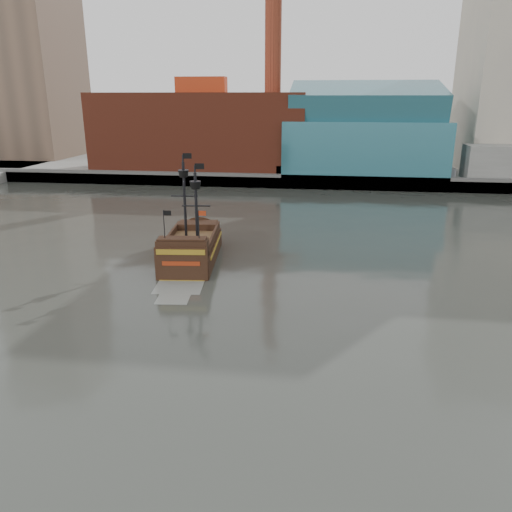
# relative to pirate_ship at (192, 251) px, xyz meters

# --- Properties ---
(ground) EXTENTS (400.00, 400.00, 0.00)m
(ground) POSITION_rel_pirate_ship_xyz_m (10.26, -18.25, -1.06)
(ground) COLOR #282925
(ground) RESTS_ON ground
(promenade_far) EXTENTS (220.00, 60.00, 2.00)m
(promenade_far) POSITION_rel_pirate_ship_xyz_m (10.26, 73.75, -0.06)
(promenade_far) COLOR slate
(promenade_far) RESTS_ON ground
(seawall) EXTENTS (220.00, 1.00, 2.60)m
(seawall) POSITION_rel_pirate_ship_xyz_m (10.26, 44.25, 0.24)
(seawall) COLOR #4C4C49
(seawall) RESTS_ON ground
(skyline) EXTENTS (149.00, 45.00, 62.00)m
(skyline) POSITION_rel_pirate_ship_xyz_m (15.47, 66.32, 23.50)
(skyline) COLOR brown
(skyline) RESTS_ON promenade_far
(pirate_ship) EXTENTS (6.23, 15.96, 11.65)m
(pirate_ship) POSITION_rel_pirate_ship_xyz_m (0.00, 0.00, 0.00)
(pirate_ship) COLOR black
(pirate_ship) RESTS_ON ground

